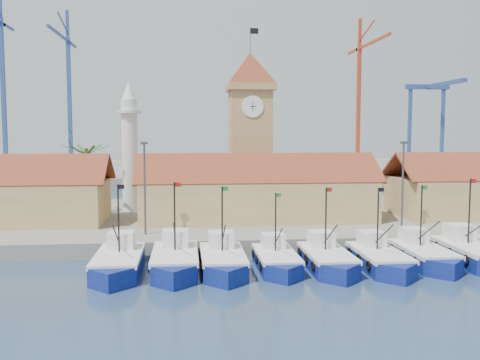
{
  "coord_description": "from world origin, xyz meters",
  "views": [
    {
      "loc": [
        -8.06,
        -40.23,
        11.47
      ],
      "look_at": [
        -2.08,
        18.0,
        6.2
      ],
      "focal_mm": 40.0,
      "sensor_mm": 36.0,
      "label": 1
    }
  ],
  "objects": [
    {
      "name": "palm_tree",
      "position": [
        -20.0,
        26.0,
        6.25
      ],
      "size": [
        5.6,
        5.03,
        8.39
      ],
      "color": "brown",
      "rests_on": "quay"
    },
    {
      "name": "boat_0",
      "position": [
        -13.55,
        2.88,
        0.79
      ],
      "size": [
        3.68,
        10.09,
        7.63
      ],
      "color": "navy",
      "rests_on": "ground"
    },
    {
      "name": "ground",
      "position": [
        0.0,
        0.0,
        0.0
      ],
      "size": [
        400.0,
        400.0,
        0.0
      ],
      "primitive_type": "plane",
      "color": "#1D344E",
      "rests_on": "ground"
    },
    {
      "name": "gantry",
      "position": [
        62.0,
        106.65,
        20.04
      ],
      "size": [
        13.0,
        22.0,
        23.2
      ],
      "color": "#2D468A",
      "rests_on": "terminal"
    },
    {
      "name": "boat_7",
      "position": [
        16.81,
        3.1,
        0.81
      ],
      "size": [
        3.77,
        10.33,
        7.82
      ],
      "color": "navy",
      "rests_on": "ground"
    },
    {
      "name": "lamp_posts",
      "position": [
        0.5,
        12.0,
        6.48
      ],
      "size": [
        80.7,
        0.25,
        9.03
      ],
      "color": "#3F3F44",
      "rests_on": "quay"
    },
    {
      "name": "crane_red_right",
      "position": [
        39.91,
        103.63,
        24.38
      ],
      "size": [
        1.0,
        32.14,
        40.39
      ],
      "color": "#B7361C",
      "rests_on": "terminal"
    },
    {
      "name": "crane_blue_near",
      "position": [
        -38.79,
        106.8,
        24.91
      ],
      "size": [
        1.0,
        31.08,
        41.5
      ],
      "color": "#2D468A",
      "rests_on": "terminal"
    },
    {
      "name": "boat_3",
      "position": [
        -0.53,
        2.92,
        0.7
      ],
      "size": [
        3.25,
        8.89,
        6.73
      ],
      "color": "navy",
      "rests_on": "ground"
    },
    {
      "name": "minaret",
      "position": [
        -15.0,
        28.0,
        9.73
      ],
      "size": [
        3.0,
        3.0,
        16.3
      ],
      "color": "silver",
      "rests_on": "quay"
    },
    {
      "name": "quay",
      "position": [
        0.0,
        24.0,
        0.75
      ],
      "size": [
        140.0,
        32.0,
        1.5
      ],
      "primitive_type": "cube",
      "color": "gray",
      "rests_on": "ground"
    },
    {
      "name": "terminal",
      "position": [
        0.0,
        110.0,
        1.0
      ],
      "size": [
        240.0,
        80.0,
        2.0
      ],
      "primitive_type": "cube",
      "color": "gray",
      "rests_on": "ground"
    },
    {
      "name": "boat_2",
      "position": [
        -5.05,
        2.73,
        0.76
      ],
      "size": [
        3.57,
        9.77,
        7.39
      ],
      "color": "navy",
      "rests_on": "ground"
    },
    {
      "name": "boat_6",
      "position": [
        12.39,
        3.16,
        0.75
      ],
      "size": [
        3.5,
        9.59,
        7.25
      ],
      "color": "navy",
      "rests_on": "ground"
    },
    {
      "name": "crane_blue_far",
      "position": [
        -53.85,
        100.08,
        27.21
      ],
      "size": [
        1.0,
        36.68,
        44.84
      ],
      "color": "#2D468A",
      "rests_on": "terminal"
    },
    {
      "name": "clock_tower",
      "position": [
        0.0,
        26.0,
        11.96
      ],
      "size": [
        5.8,
        5.8,
        22.7
      ],
      "color": "tan",
      "rests_on": "quay"
    },
    {
      "name": "boat_1",
      "position": [
        -8.98,
        3.02,
        0.8
      ],
      "size": [
        3.74,
        10.25,
        7.76
      ],
      "color": "navy",
      "rests_on": "ground"
    },
    {
      "name": "hall_center",
      "position": [
        0.0,
        20.0,
        3.99
      ],
      "size": [
        27.04,
        10.13,
        7.61
      ],
      "color": "tan",
      "rests_on": "quay"
    },
    {
      "name": "boat_5",
      "position": [
        8.12,
        2.16,
        0.74
      ],
      "size": [
        3.47,
        9.52,
        7.2
      ],
      "color": "navy",
      "rests_on": "ground"
    },
    {
      "name": "boat_4",
      "position": [
        3.7,
        2.48,
        0.75
      ],
      "size": [
        3.48,
        9.54,
        7.22
      ],
      "color": "navy",
      "rests_on": "ground"
    }
  ]
}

